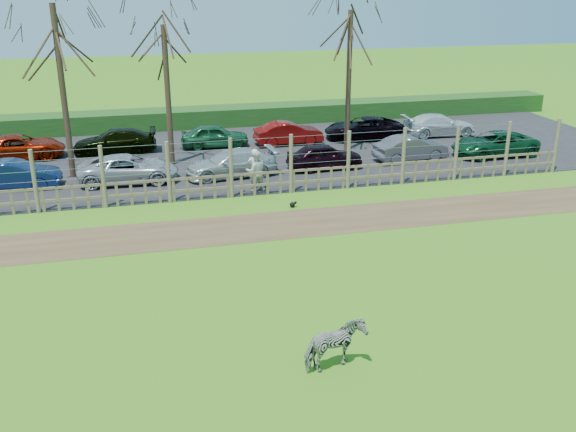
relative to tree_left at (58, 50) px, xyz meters
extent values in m
plane|color=#61AA2E|center=(6.50, -12.50, -5.62)|extent=(120.00, 120.00, 0.00)
cube|color=brown|center=(6.50, -8.00, -5.61)|extent=(34.00, 2.80, 0.01)
cube|color=#232326|center=(6.50, 2.00, -5.60)|extent=(44.00, 13.00, 0.04)
cube|color=#1E4716|center=(6.50, 9.00, -5.07)|extent=(46.00, 2.00, 1.10)
cube|color=brown|center=(6.50, -4.50, -5.17)|extent=(30.00, 0.06, 0.10)
cube|color=brown|center=(6.50, -4.50, -4.67)|extent=(30.00, 0.06, 0.10)
cylinder|color=brown|center=(-1.00, -4.50, -4.37)|extent=(0.16, 0.16, 2.50)
cylinder|color=brown|center=(1.50, -4.50, -4.37)|extent=(0.16, 0.16, 2.50)
cylinder|color=brown|center=(4.00, -4.50, -4.37)|extent=(0.16, 0.16, 2.50)
cylinder|color=brown|center=(6.50, -4.50, -4.37)|extent=(0.16, 0.16, 2.50)
cylinder|color=brown|center=(9.00, -4.50, -4.37)|extent=(0.16, 0.16, 2.50)
cylinder|color=brown|center=(11.50, -4.50, -4.37)|extent=(0.16, 0.16, 2.50)
cylinder|color=brown|center=(14.00, -4.50, -4.37)|extent=(0.16, 0.16, 2.50)
cylinder|color=brown|center=(16.50, -4.50, -4.37)|extent=(0.16, 0.16, 2.50)
cylinder|color=brown|center=(19.00, -4.50, -4.37)|extent=(0.16, 0.16, 2.50)
cylinder|color=brown|center=(21.50, -4.50, -4.37)|extent=(0.16, 0.16, 2.50)
cylinder|color=gray|center=(6.50, -4.50, -4.37)|extent=(30.00, 0.02, 0.02)
cylinder|color=gray|center=(6.50, -4.50, -3.97)|extent=(30.00, 0.02, 0.02)
cylinder|color=gray|center=(6.50, -4.50, -3.57)|extent=(30.00, 0.02, 0.02)
cylinder|color=gray|center=(6.50, -4.50, -3.22)|extent=(30.00, 0.02, 0.02)
cylinder|color=#3D2B1E|center=(0.00, 0.00, -1.87)|extent=(0.26, 0.26, 7.50)
cylinder|color=#3D2B1E|center=(4.50, 1.00, -2.37)|extent=(0.26, 0.26, 6.50)
cylinder|color=#3D2B1E|center=(13.50, 1.50, -2.12)|extent=(0.26, 0.26, 7.00)
imported|color=gray|center=(6.82, -17.19, -5.01)|extent=(1.56, 1.03, 1.22)
imported|color=beige|center=(7.64, -3.65, -4.71)|extent=(0.73, 0.59, 1.72)
imported|color=silver|center=(7.61, -4.01, -4.71)|extent=(0.86, 0.68, 1.72)
sphere|color=black|center=(8.61, -6.25, -5.51)|extent=(0.21, 0.21, 0.21)
sphere|color=black|center=(8.74, -6.25, -5.43)|extent=(0.11, 0.11, 0.11)
imported|color=navy|center=(-2.22, -1.19, -4.98)|extent=(3.70, 1.46, 1.20)
imported|color=#ADAEB7|center=(2.44, -1.45, -4.98)|extent=(4.40, 2.17, 1.20)
imported|color=#ADB3B4|center=(6.94, -1.68, -4.98)|extent=(4.28, 2.08, 1.20)
imported|color=black|center=(11.37, -1.55, -4.98)|extent=(3.56, 1.50, 1.20)
imported|color=#55525C|center=(15.88, -1.16, -4.98)|extent=(3.75, 1.63, 1.20)
imported|color=#0D4221|center=(20.31, -1.36, -4.98)|extent=(4.37, 2.11, 1.20)
imported|color=#821302|center=(-2.71, 3.72, -4.98)|extent=(4.51, 2.44, 1.20)
imported|color=black|center=(1.86, 3.80, -4.98)|extent=(4.20, 1.86, 1.20)
imported|color=#1C5831|center=(6.95, 3.74, -4.98)|extent=(3.58, 1.58, 1.20)
imported|color=maroon|center=(10.87, 3.41, -4.98)|extent=(3.71, 1.48, 1.20)
imported|color=black|center=(15.20, 3.54, -4.98)|extent=(4.54, 2.53, 1.20)
imported|color=silver|center=(19.61, 3.28, -4.98)|extent=(4.21, 1.87, 1.20)
camera|label=1|loc=(2.71, -29.22, 2.94)|focal=40.00mm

